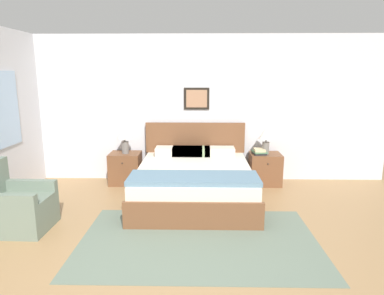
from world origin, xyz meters
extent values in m
plane|color=#99754C|center=(0.00, 0.00, 0.00)|extent=(16.00, 16.00, 0.00)
cube|color=silver|center=(0.00, 3.08, 1.30)|extent=(7.48, 0.06, 2.60)
cube|color=black|center=(0.30, 3.04, 1.49)|extent=(0.45, 0.02, 0.38)
cube|color=#9E7051|center=(0.30, 3.02, 1.49)|extent=(0.37, 0.00, 0.31)
cube|color=slate|center=(0.35, 0.61, 0.00)|extent=(2.78, 1.78, 0.01)
cube|color=brown|center=(0.28, 1.94, 0.14)|extent=(1.77, 2.10, 0.28)
cube|color=brown|center=(0.28, 0.92, 0.32)|extent=(1.77, 0.06, 0.08)
cube|color=beige|center=(0.28, 1.94, 0.41)|extent=(1.70, 2.02, 0.25)
cube|color=brown|center=(0.28, 2.96, 0.80)|extent=(1.77, 0.06, 0.54)
cube|color=slate|center=(0.28, 1.28, 0.56)|extent=(1.74, 0.59, 0.06)
cube|color=beige|center=(-0.15, 2.73, 0.60)|extent=(0.52, 0.32, 0.14)
cube|color=beige|center=(0.70, 2.73, 0.60)|extent=(0.52, 0.32, 0.14)
cube|color=gray|center=(0.28, 2.73, 0.60)|extent=(0.52, 0.32, 0.14)
cube|color=gray|center=(0.15, 2.73, 0.60)|extent=(0.52, 0.32, 0.14)
cube|color=slate|center=(-1.91, 0.88, 0.21)|extent=(0.78, 0.66, 0.42)
cube|color=slate|center=(-1.90, 1.15, 0.49)|extent=(0.77, 0.12, 0.14)
cube|color=slate|center=(-1.91, 0.60, 0.49)|extent=(0.77, 0.12, 0.14)
cube|color=brown|center=(-0.96, 2.77, 0.28)|extent=(0.53, 0.46, 0.55)
sphere|color=#332D28|center=(-0.96, 2.52, 0.43)|extent=(0.02, 0.02, 0.02)
cube|color=brown|center=(1.52, 2.77, 0.28)|extent=(0.53, 0.46, 0.55)
sphere|color=#332D28|center=(1.52, 2.52, 0.43)|extent=(0.02, 0.02, 0.02)
cylinder|color=slate|center=(-0.95, 2.74, 0.66)|extent=(0.12, 0.12, 0.21)
cylinder|color=slate|center=(-0.95, 2.74, 0.80)|extent=(0.02, 0.02, 0.06)
cone|color=silver|center=(-0.95, 2.74, 0.93)|extent=(0.26, 0.26, 0.20)
cylinder|color=slate|center=(1.51, 2.74, 0.66)|extent=(0.12, 0.12, 0.21)
cylinder|color=slate|center=(1.51, 2.74, 0.80)|extent=(0.02, 0.02, 0.06)
cone|color=silver|center=(1.51, 2.74, 0.93)|extent=(0.26, 0.26, 0.20)
cube|color=#232328|center=(1.40, 2.72, 0.57)|extent=(0.24, 0.25, 0.03)
cube|color=#4C7551|center=(1.40, 2.72, 0.60)|extent=(0.25, 0.27, 0.03)
cube|color=beige|center=(1.40, 2.72, 0.63)|extent=(0.18, 0.23, 0.04)
camera|label=1|loc=(0.35, -3.09, 1.92)|focal=32.00mm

